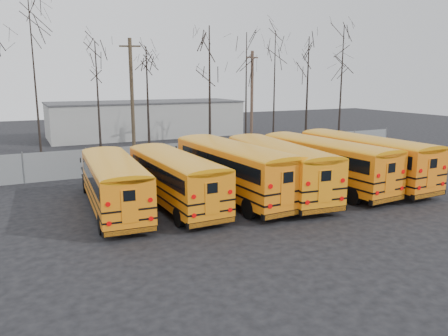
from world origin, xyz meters
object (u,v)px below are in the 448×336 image
bus_b (174,175)px  utility_pole_right (252,99)px  bus_f (362,155)px  bus_c (232,166)px  utility_pole_left (132,97)px  bus_d (277,164)px  bus_e (324,159)px  bus_a (113,180)px

bus_b → utility_pole_right: 21.28m
bus_b → bus_f: 12.66m
bus_c → utility_pole_left: size_ratio=1.16×
bus_b → bus_c: 3.50m
bus_c → bus_d: size_ratio=1.02×
bus_d → bus_f: (6.42, -0.13, 0.03)m
bus_c → bus_e: (6.14, -0.45, -0.05)m
bus_b → utility_pole_right: bearing=47.4°
bus_d → bus_f: size_ratio=0.99×
bus_f → bus_d: bearing=176.3°
bus_c → utility_pole_left: (-1.51, 16.07, 3.29)m
bus_a → utility_pole_left: utility_pole_left is taller
bus_f → utility_pole_left: size_ratio=1.15×
bus_c → bus_a: bearing=173.3°
bus_c → bus_d: bearing=-13.1°
bus_a → utility_pole_right: utility_pole_right is taller
bus_e → utility_pole_left: 18.51m
bus_f → bus_b: bearing=174.8°
bus_d → bus_f: bearing=4.2°
bus_b → bus_c: size_ratio=0.90×
bus_a → bus_c: 6.65m
bus_a → bus_d: 9.40m
bus_e → bus_f: 3.00m
bus_d → bus_a: bearing=-179.8°
bus_a → bus_b: size_ratio=0.98×
bus_e → utility_pole_right: 17.13m
bus_f → utility_pole_left: bearing=120.1°
utility_pole_left → utility_pole_right: (11.78, -0.15, -0.38)m
bus_a → bus_f: bearing=0.1°
bus_f → utility_pole_right: bearing=83.6°
bus_f → utility_pole_right: (1.13, 16.51, 2.92)m
bus_a → bus_f: bus_f is taller
utility_pole_left → utility_pole_right: size_ratio=1.08×
bus_b → utility_pole_right: utility_pole_right is taller
bus_d → bus_e: size_ratio=1.00×
bus_a → utility_pole_left: bearing=75.6°
bus_e → utility_pole_left: bearing=110.1°
bus_a → bus_b: 3.16m
bus_e → bus_f: bearing=-7.6°
bus_a → bus_c: bus_c is taller
bus_b → bus_f: bearing=-4.5°
bus_c → bus_f: size_ratio=1.01×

